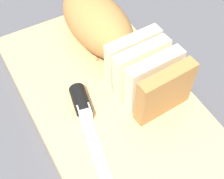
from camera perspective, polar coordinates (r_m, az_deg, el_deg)
ground_plane at (r=0.56m, az=0.00°, el=-3.31°), size 3.00×3.00×0.00m
cutting_board at (r=0.55m, az=0.00°, el=-2.65°), size 0.47×0.27×0.02m
bread_loaf at (r=0.57m, az=-0.15°, el=9.01°), size 0.30×0.13×0.09m
bread_knife at (r=0.51m, az=-4.55°, el=-4.43°), size 0.24×0.06×0.03m
crumb_near_knife at (r=0.54m, az=4.58°, el=-0.82°), size 0.01×0.01×0.01m
crumb_near_loaf at (r=0.59m, az=-2.65°, el=5.21°), size 0.01×0.01×0.01m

